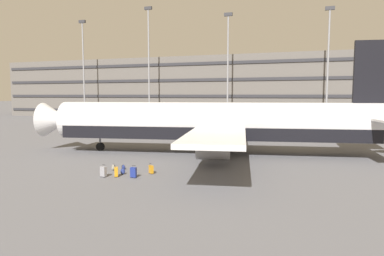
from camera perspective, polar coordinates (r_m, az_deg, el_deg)
The scene contains 14 objects.
ground_plane at distance 36.78m, azimuth 7.32°, elevation -4.12°, with size 600.00×600.00×0.00m, color #5B5B60.
terminal_structure at distance 90.50m, azimuth 14.15°, elevation 6.47°, with size 154.83×19.93×15.82m.
airliner at distance 35.56m, azimuth 4.34°, elevation 0.77°, with size 39.63×32.11×11.37m.
light_mast_far_left at distance 91.53m, azimuth -17.72°, elevation 10.26°, with size 1.80×0.50×24.78m.
light_mast_left at distance 82.32m, azimuth -7.25°, elevation 11.69°, with size 1.80×0.50×26.61m.
light_mast_center_left at distance 75.97m, azimuth 6.02°, elevation 11.14°, with size 1.80×0.50×23.82m.
light_mast_center_right at distance 74.26m, azimuth 21.84°, elevation 10.80°, with size 1.80×0.50×23.52m.
suitcase_laid_flat at distance 26.37m, azimuth -12.58°, elevation -7.15°, with size 0.41×0.45×0.84m.
suitcase_black at distance 26.96m, azimuth -6.86°, elevation -6.87°, with size 0.50×0.47×0.83m.
suitcase_scuffed at distance 26.52m, azimuth -14.63°, elevation -7.07°, with size 0.49×0.33×0.94m.
suitcase_upright at distance 25.83m, azimuth -9.78°, elevation -7.30°, with size 0.45×0.26×0.92m.
backpack_purple at distance 27.13m, azimuth -11.50°, elevation -7.16°, with size 0.43×0.41×0.51m.
backpack_teal at distance 28.62m, azimuth -13.07°, elevation -6.49°, with size 0.32×0.24×0.55m.
backpack_silver at distance 28.80m, azimuth -11.39°, elevation -6.46°, with size 0.36×0.38×0.46m.
Camera 1 is at (6.96, -35.59, 6.11)m, focal length 31.85 mm.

